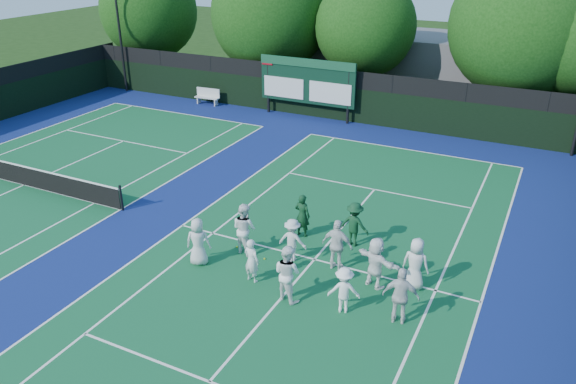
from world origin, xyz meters
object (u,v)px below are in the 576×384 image
at_px(scoreboard, 307,82).
at_px(bench, 208,96).
at_px(tennis_net, 22,175).
at_px(coach_left, 302,215).

relative_size(scoreboard, bench, 3.57).
xyz_separation_m(scoreboard, tennis_net, (-6.99, -14.59, -1.70)).
xyz_separation_m(bench, coach_left, (12.84, -13.03, 0.26)).
bearing_deg(tennis_net, bench, 89.76).
height_order(bench, coach_left, coach_left).
distance_m(tennis_net, coach_left, 12.98).
xyz_separation_m(scoreboard, bench, (-6.93, -0.21, -1.63)).
bearing_deg(tennis_net, scoreboard, 64.40).
height_order(scoreboard, tennis_net, scoreboard).
xyz_separation_m(scoreboard, coach_left, (5.91, -13.24, -1.37)).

